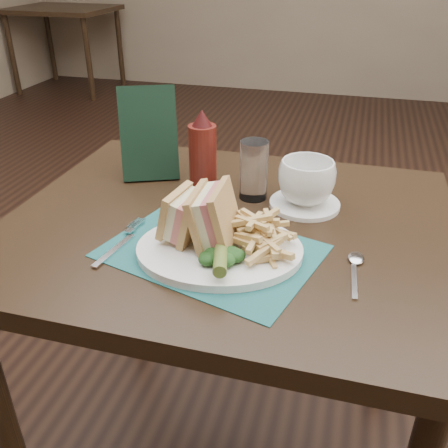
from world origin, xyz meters
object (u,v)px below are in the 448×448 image
(sandwich_half_a, at_px, (174,213))
(ketchup_bottle, at_px, (203,151))
(table_main, at_px, (228,356))
(table_bg_left, at_px, (68,50))
(saucer, at_px, (304,204))
(placemat, at_px, (212,251))
(check_presenter, at_px, (149,134))
(coffee_cup, at_px, (306,182))
(plate, at_px, (220,250))
(drinking_glass, at_px, (254,170))
(sandwich_half_b, at_px, (202,214))

(sandwich_half_a, relative_size, ketchup_bottle, 0.50)
(table_main, xyz_separation_m, ketchup_bottle, (-0.09, 0.13, 0.47))
(table_bg_left, distance_m, saucer, 4.35)
(table_bg_left, relative_size, placemat, 2.42)
(table_bg_left, distance_m, check_presenter, 4.09)
(sandwich_half_a, relative_size, check_presenter, 0.43)
(coffee_cup, bearing_deg, sandwich_half_a, -134.36)
(table_main, relative_size, sandwich_half_a, 9.66)
(plate, distance_m, ketchup_bottle, 0.29)
(check_presenter, bearing_deg, ketchup_bottle, -38.32)
(saucer, relative_size, coffee_cup, 1.26)
(plate, height_order, ketchup_bottle, ketchup_bottle)
(drinking_glass, bearing_deg, ketchup_bottle, 174.08)
(table_main, bearing_deg, table_bg_left, 125.67)
(plate, distance_m, sandwich_half_a, 0.11)
(sandwich_half_a, height_order, ketchup_bottle, ketchup_bottle)
(table_main, relative_size, table_bg_left, 1.00)
(sandwich_half_a, bearing_deg, coffee_cup, 54.12)
(placemat, xyz_separation_m, ketchup_bottle, (-0.10, 0.25, 0.09))
(placemat, height_order, sandwich_half_b, sandwich_half_b)
(coffee_cup, bearing_deg, placemat, -121.65)
(sandwich_half_b, bearing_deg, placemat, -13.95)
(check_presenter, bearing_deg, table_bg_left, 101.35)
(drinking_glass, relative_size, check_presenter, 0.60)
(placemat, height_order, drinking_glass, drinking_glass)
(placemat, relative_size, ketchup_bottle, 2.00)
(sandwich_half_a, bearing_deg, table_main, 66.60)
(saucer, height_order, ketchup_bottle, ketchup_bottle)
(table_bg_left, height_order, saucer, saucer)
(table_bg_left, bearing_deg, coffee_cup, -52.02)
(sandwich_half_b, distance_m, check_presenter, 0.37)
(placemat, distance_m, drinking_glass, 0.25)
(table_bg_left, relative_size, drinking_glass, 6.92)
(placemat, bearing_deg, coffee_cup, 58.35)
(ketchup_bottle, bearing_deg, table_bg_left, 125.65)
(table_main, xyz_separation_m, placemat, (0.00, -0.12, 0.38))
(placemat, distance_m, ketchup_bottle, 0.29)
(plate, height_order, drinking_glass, drinking_glass)
(sandwich_half_a, bearing_deg, sandwich_half_b, 2.47)
(placemat, bearing_deg, drinking_glass, 84.38)
(saucer, relative_size, check_presenter, 0.69)
(sandwich_half_b, height_order, drinking_glass, drinking_glass)
(placemat, distance_m, coffee_cup, 0.27)
(sandwich_half_b, distance_m, coffee_cup, 0.27)
(sandwich_half_a, height_order, check_presenter, check_presenter)
(placemat, bearing_deg, sandwich_half_a, 172.43)
(check_presenter, bearing_deg, sandwich_half_a, -82.48)
(table_bg_left, relative_size, check_presenter, 4.13)
(plate, xyz_separation_m, sandwich_half_a, (-0.09, 0.02, 0.06))
(check_presenter, bearing_deg, placemat, -73.70)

